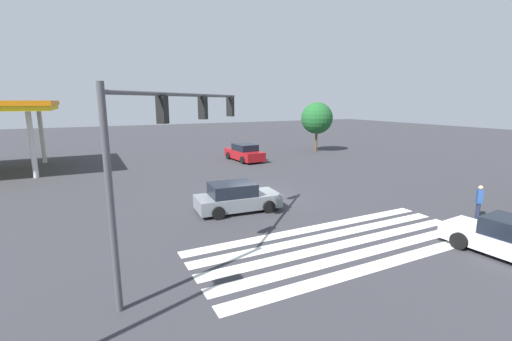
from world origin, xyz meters
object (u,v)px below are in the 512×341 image
(pedestrian, at_px, (479,200))
(tree_corner_b, at_px, (317,118))
(car_2, at_px, (244,153))
(traffic_signal_mast, at_px, (173,132))
(car_0, at_px, (236,198))

(pedestrian, distance_m, tree_corner_b, 22.70)
(car_2, bearing_deg, tree_corner_b, -82.02)
(traffic_signal_mast, relative_size, car_2, 1.24)
(traffic_signal_mast, height_order, pedestrian, traffic_signal_mast)
(traffic_signal_mast, distance_m, tree_corner_b, 28.17)
(car_2, bearing_deg, traffic_signal_mast, 145.28)
(pedestrian, bearing_deg, traffic_signal_mast, 37.87)
(car_0, bearing_deg, car_2, 67.94)
(car_0, height_order, car_2, car_2)
(car_0, bearing_deg, tree_corner_b, 47.58)
(car_2, bearing_deg, car_0, 150.07)
(traffic_signal_mast, xyz_separation_m, tree_corner_b, (20.25, 19.56, -0.86))
(tree_corner_b, bearing_deg, car_0, -136.67)
(traffic_signal_mast, bearing_deg, pedestrian, -53.33)
(car_2, distance_m, tree_corner_b, 10.27)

